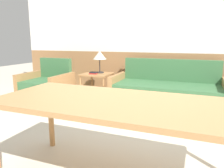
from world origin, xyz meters
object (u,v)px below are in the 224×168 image
Objects in this scene: couch at (167,92)px; dining_table at (121,109)px; armchair at (47,87)px; side_table at (97,77)px; table_lamp at (100,56)px.

couch reaches higher than dining_table.
side_table is at bearing 20.69° from armchair.
dining_table is (-0.03, -2.55, 0.42)m from couch.
armchair reaches higher than side_table.
table_lamp is at bearing 117.95° from dining_table.
armchair is at bearing -167.83° from couch.
table_lamp reaches higher than armchair.
armchair reaches higher than dining_table.
couch is 1.57m from table_lamp.
armchair is 0.44× the size of dining_table.
couch is 2.59m from dining_table.
dining_table is at bearing -60.79° from side_table.
side_table is 0.28× the size of dining_table.
dining_table is at bearing -90.75° from couch.
table_lamp is (0.94, 0.60, 0.63)m from armchair.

